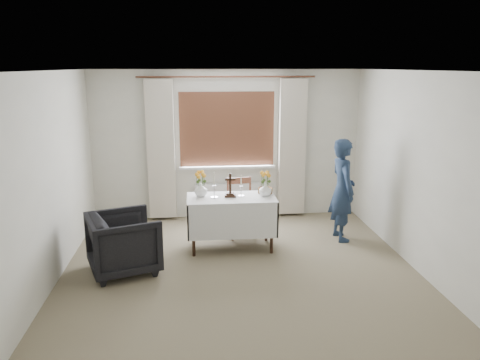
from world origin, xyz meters
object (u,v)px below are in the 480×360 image
object	(u,v)px
wooden_chair	(241,208)
altar_table	(231,223)
flower_vase_right	(265,190)
flower_vase_left	(201,190)
person	(342,190)
armchair	(124,243)
wooden_cross	(230,185)

from	to	relation	value
wooden_chair	altar_table	bearing A→B (deg)	-117.44
wooden_chair	flower_vase_right	xyz separation A→B (m)	(0.29, -0.48, 0.41)
flower_vase_left	flower_vase_right	xyz separation A→B (m)	(0.91, -0.07, -0.00)
person	armchair	bearing A→B (deg)	101.23
person	wooden_cross	world-z (taller)	person
altar_table	wooden_cross	world-z (taller)	wooden_cross
altar_table	wooden_chair	world-z (taller)	wooden_chair
flower_vase_left	flower_vase_right	bearing A→B (deg)	-4.42
wooden_chair	person	bearing A→B (deg)	-17.12
armchair	flower_vase_right	xyz separation A→B (m)	(1.90, 0.65, 0.47)
armchair	flower_vase_left	bearing A→B (deg)	-73.45
person	flower_vase_left	bearing A→B (deg)	89.34
altar_table	wooden_chair	xyz separation A→B (m)	(0.19, 0.50, 0.06)
wooden_cross	flower_vase_left	xyz separation A→B (m)	(-0.41, 0.07, -0.07)
wooden_chair	flower_vase_right	distance (m)	0.70
wooden_cross	flower_vase_left	size ratio (longest dim) A/B	1.75
altar_table	flower_vase_left	size ratio (longest dim) A/B	6.47
wooden_chair	flower_vase_left	size ratio (longest dim) A/B	4.64
altar_table	armchair	xyz separation A→B (m)	(-1.42, -0.64, -0.00)
armchair	wooden_cross	world-z (taller)	wooden_cross
person	flower_vase_left	xyz separation A→B (m)	(-2.09, -0.13, 0.09)
wooden_chair	person	xyz separation A→B (m)	(1.48, -0.28, 0.32)
armchair	altar_table	bearing A→B (deg)	-85.29
person	wooden_cross	size ratio (longest dim) A/B	4.56
armchair	flower_vase_right	size ratio (longest dim) A/B	4.49
wooden_chair	wooden_cross	size ratio (longest dim) A/B	2.65
armchair	flower_vase_right	distance (m)	2.06
wooden_cross	flower_vase_right	size ratio (longest dim) A/B	1.80
armchair	wooden_cross	size ratio (longest dim) A/B	2.49
person	flower_vase_right	distance (m)	1.21
wooden_cross	person	bearing A→B (deg)	11.19
flower_vase_right	wooden_chair	bearing A→B (deg)	120.87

